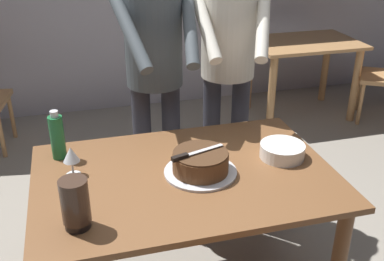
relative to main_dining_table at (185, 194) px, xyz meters
name	(u,v)px	position (x,y,z in m)	size (l,w,h in m)	color
main_dining_table	(185,194)	(0.00, 0.00, 0.00)	(1.39, 0.94, 0.75)	brown
cake_on_platter	(201,163)	(0.07, -0.01, 0.17)	(0.34, 0.34, 0.11)	silver
cake_knife	(187,155)	(0.00, -0.04, 0.23)	(0.26, 0.10, 0.02)	silver
plate_stack	(282,151)	(0.50, 0.03, 0.15)	(0.22, 0.22, 0.07)	white
wine_glass_near	(71,156)	(-0.50, 0.12, 0.22)	(0.08, 0.08, 0.14)	silver
water_bottle	(57,137)	(-0.56, 0.31, 0.23)	(0.07, 0.07, 0.25)	#1E6B38
hurricane_lamp	(75,204)	(-0.50, -0.28, 0.22)	(0.11, 0.11, 0.21)	black
person_cutting_cake	(155,63)	(0.00, 0.68, 0.44)	(0.47, 0.56, 1.72)	#2D2D38
person_standing_beside	(228,56)	(0.45, 0.71, 0.44)	(0.46, 0.57, 1.72)	#2D2D38
background_table	(303,58)	(1.68, 2.03, -0.06)	(1.00, 0.70, 0.74)	tan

